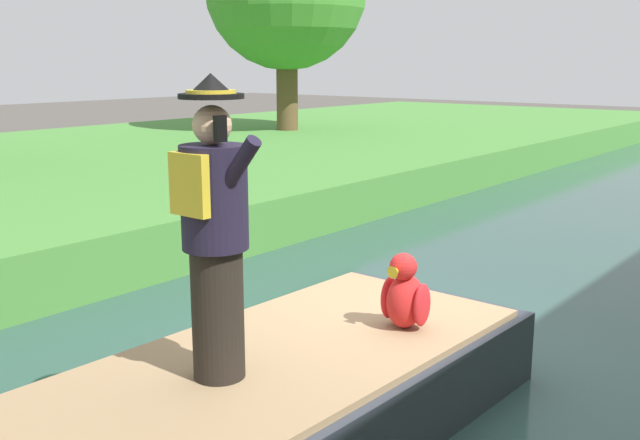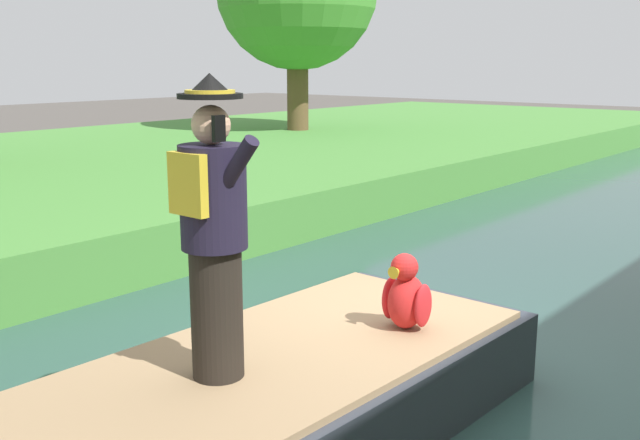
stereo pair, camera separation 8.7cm
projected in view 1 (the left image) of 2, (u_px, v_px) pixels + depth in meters
ground_plane at (398, 378)px, 6.24m from camera, size 80.00×80.00×0.00m
canal_water at (399, 372)px, 6.23m from camera, size 6.92×48.00×0.10m
boat at (271, 400)px, 4.94m from camera, size 1.93×4.25×0.61m
person_pirate at (215, 231)px, 4.38m from camera, size 0.61×0.42×1.85m
parrot_plush at (405, 296)px, 5.37m from camera, size 0.36×0.35×0.57m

